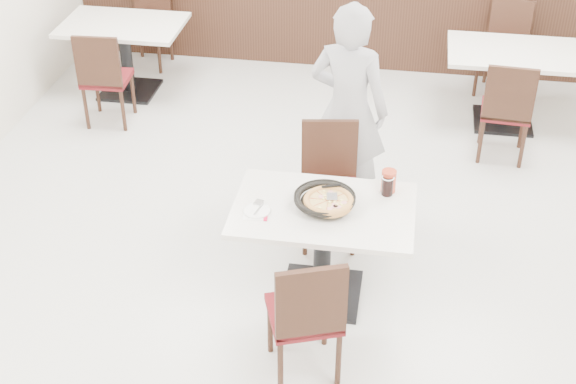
% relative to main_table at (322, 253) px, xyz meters
% --- Properties ---
extents(floor, '(7.00, 7.00, 0.00)m').
position_rel_main_table_xyz_m(floor, '(-0.24, 0.35, -0.38)').
color(floor, '#B0B0AB').
rests_on(floor, ground).
extents(wainscot_back, '(5.90, 0.03, 1.10)m').
position_rel_main_table_xyz_m(wainscot_back, '(-0.24, 3.83, 0.18)').
color(wainscot_back, black).
rests_on(wainscot_back, floor).
extents(main_table, '(1.21, 0.82, 0.75)m').
position_rel_main_table_xyz_m(main_table, '(0.00, 0.00, 0.00)').
color(main_table, silver).
rests_on(main_table, floor).
extents(chair_near, '(0.54, 0.54, 0.95)m').
position_rel_main_table_xyz_m(chair_near, '(-0.02, -0.71, 0.10)').
color(chair_near, black).
rests_on(chair_near, floor).
extents(chair_far, '(0.48, 0.48, 0.95)m').
position_rel_main_table_xyz_m(chair_far, '(-0.03, 0.65, 0.10)').
color(chair_far, black).
rests_on(chair_far, floor).
extents(trivet, '(0.13, 0.13, 0.04)m').
position_rel_main_table_xyz_m(trivet, '(0.00, -0.01, 0.39)').
color(trivet, black).
rests_on(trivet, main_table).
extents(pizza_pan, '(0.32, 0.32, 0.01)m').
position_rel_main_table_xyz_m(pizza_pan, '(0.00, 0.01, 0.42)').
color(pizza_pan, black).
rests_on(pizza_pan, trivet).
extents(pizza, '(0.33, 0.33, 0.02)m').
position_rel_main_table_xyz_m(pizza, '(0.03, -0.02, 0.44)').
color(pizza, '#DB9849').
rests_on(pizza, pizza_pan).
extents(pizza_server, '(0.08, 0.10, 0.00)m').
position_rel_main_table_xyz_m(pizza_server, '(0.05, 0.01, 0.47)').
color(pizza_server, silver).
rests_on(pizza_server, pizza).
extents(napkin, '(0.16, 0.16, 0.00)m').
position_rel_main_table_xyz_m(napkin, '(-0.44, -0.14, 0.38)').
color(napkin, white).
rests_on(napkin, main_table).
extents(side_plate, '(0.18, 0.18, 0.01)m').
position_rel_main_table_xyz_m(side_plate, '(-0.43, -0.12, 0.38)').
color(side_plate, white).
rests_on(side_plate, napkin).
extents(fork, '(0.05, 0.14, 0.00)m').
position_rel_main_table_xyz_m(fork, '(-0.41, -0.11, 0.39)').
color(fork, silver).
rests_on(fork, side_plate).
extents(cola_glass, '(0.08, 0.08, 0.13)m').
position_rel_main_table_xyz_m(cola_glass, '(0.40, 0.23, 0.44)').
color(cola_glass, black).
rests_on(cola_glass, main_table).
extents(red_cup, '(0.10, 0.10, 0.16)m').
position_rel_main_table_xyz_m(red_cup, '(0.41, 0.27, 0.45)').
color(red_cup, '#B43A21').
rests_on(red_cup, main_table).
extents(diner_person, '(0.71, 0.55, 1.73)m').
position_rel_main_table_xyz_m(diner_person, '(0.04, 1.18, 0.49)').
color(diner_person, '#B9B8BE').
rests_on(diner_person, floor).
extents(bg_table_left, '(1.29, 0.95, 0.75)m').
position_rel_main_table_xyz_m(bg_table_left, '(-2.38, 2.86, 0.00)').
color(bg_table_left, silver).
rests_on(bg_table_left, floor).
extents(bg_chair_left_near, '(0.44, 0.44, 0.95)m').
position_rel_main_table_xyz_m(bg_chair_left_near, '(-2.34, 2.22, 0.10)').
color(bg_chair_left_near, black).
rests_on(bg_chair_left_near, floor).
extents(bg_chair_left_far, '(0.45, 0.45, 0.95)m').
position_rel_main_table_xyz_m(bg_chair_left_far, '(-2.36, 3.53, 0.10)').
color(bg_chair_left_far, black).
rests_on(bg_chair_left_far, floor).
extents(bg_table_right, '(1.27, 0.91, 0.75)m').
position_rel_main_table_xyz_m(bg_table_right, '(1.42, 2.80, 0.00)').
color(bg_table_right, silver).
rests_on(bg_table_right, floor).
extents(bg_chair_right_near, '(0.45, 0.45, 0.95)m').
position_rel_main_table_xyz_m(bg_chair_right_near, '(1.35, 2.17, 0.10)').
color(bg_chair_right_near, black).
rests_on(bg_chair_right_near, floor).
extents(bg_chair_right_far, '(0.53, 0.53, 0.95)m').
position_rel_main_table_xyz_m(bg_chair_right_far, '(1.39, 3.45, 0.10)').
color(bg_chair_right_far, black).
rests_on(bg_chair_right_far, floor).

